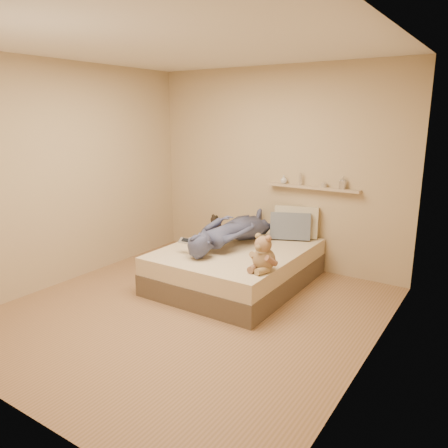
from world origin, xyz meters
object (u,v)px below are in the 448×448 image
Objects in this scene: teddy_bear at (263,256)px; person at (234,230)px; pillow_grey at (290,226)px; game_console at (186,241)px; bed at (237,266)px; pillow_cream at (296,222)px; wall_shelf at (312,187)px; dark_plush at (215,226)px.

person is at bearing 140.12° from teddy_bear.
teddy_bear reaches higher than pillow_grey.
game_console is 0.45× the size of teddy_bear.
bed is 3.80× the size of pillow_grey.
bed is at bearing -114.94° from pillow_cream.
game_console is at bearing -125.84° from bed.
bed is 1.21× the size of person.
pillow_grey is at bearing -123.76° from person.
bed is 1.38m from wall_shelf.
pillow_cream is 0.89m from person.
teddy_bear is 0.78× the size of pillow_grey.
pillow_grey is at bearing 58.49° from game_console.
pillow_cream reaches higher than bed.
teddy_bear is at bearing -39.67° from bed.
pillow_cream is (0.94, 0.48, 0.08)m from dark_plush.
pillow_grey is (-0.02, -0.14, -0.03)m from pillow_cream.
teddy_bear is 0.32× the size of wall_shelf.
dark_plush is at bearing 101.96° from game_console.
game_console is 0.35× the size of pillow_grey.
person is (-0.47, -0.60, 0.02)m from pillow_grey.
game_console reaches higher than bed.
game_console is at bearing -78.04° from dark_plush.
bed is 10.88× the size of game_console.
teddy_bear is 0.25× the size of person.
bed is at bearing -121.18° from wall_shelf.
teddy_bear is at bearing -79.65° from pillow_cream.
wall_shelf is at bearing 93.33° from teddy_bear.
wall_shelf reaches higher than pillow_cream.
dark_plush is 0.22× the size of wall_shelf.
teddy_bear reaches higher than dark_plush.
game_console is 0.32× the size of pillow_cream.
pillow_cream is 0.35× the size of person.
dark_plush is (-0.55, 0.35, 0.34)m from bed.
game_console is at bearing -122.91° from wall_shelf.
wall_shelf reaches higher than pillow_grey.
pillow_grey is at bearing -129.84° from wall_shelf.
pillow_grey is 0.42× the size of wall_shelf.
person is at bearing -127.91° from pillow_grey.
wall_shelf reaches higher than teddy_bear.
pillow_cream is at bearing 82.41° from pillow_grey.
teddy_bear is at bearing -0.94° from game_console.
bed is at bearing 54.16° from game_console.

